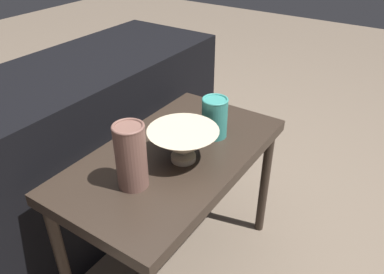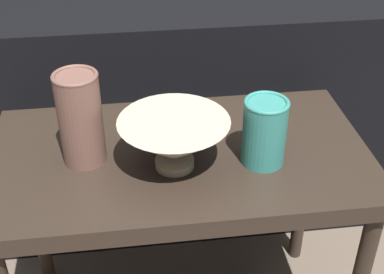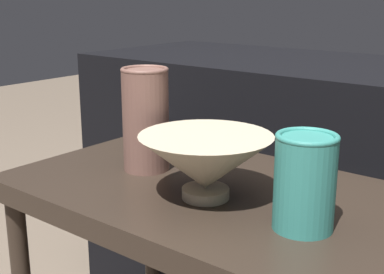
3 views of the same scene
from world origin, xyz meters
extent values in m
cube|color=#2D231C|center=(0.00, 0.00, 0.52)|extent=(0.79, 0.44, 0.04)
cylinder|color=#2D231C|center=(-0.36, 0.18, 0.25)|extent=(0.04, 0.04, 0.50)
cube|color=black|center=(0.00, 0.52, 0.35)|extent=(1.43, 0.50, 0.70)
cylinder|color=#C1B293|center=(-0.02, -0.05, 0.55)|extent=(0.08, 0.08, 0.02)
cone|color=#C1B293|center=(-0.02, -0.05, 0.60)|extent=(0.22, 0.22, 0.09)
cylinder|color=brown|center=(-0.19, 0.00, 0.63)|extent=(0.09, 0.09, 0.19)
torus|color=brown|center=(-0.19, 0.00, 0.73)|extent=(0.09, 0.09, 0.01)
cylinder|color=teal|center=(0.16, -0.05, 0.61)|extent=(0.09, 0.09, 0.14)
torus|color=teal|center=(0.16, -0.05, 0.67)|extent=(0.09, 0.09, 0.01)
camera|label=1|loc=(-0.80, -0.60, 1.21)|focal=35.00mm
camera|label=2|loc=(-0.09, -0.91, 1.18)|focal=50.00mm
camera|label=3|loc=(0.48, -0.70, 0.87)|focal=50.00mm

